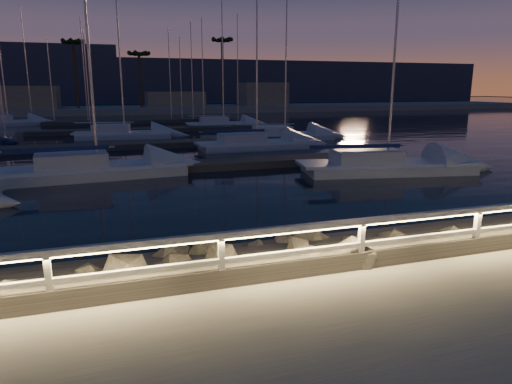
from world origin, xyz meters
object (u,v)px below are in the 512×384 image
sailboat_d (383,164)px  sailboat_k (222,124)px  sailboat_h (254,143)px  sailboat_n (6,122)px  sailboat_g (122,133)px  sailboat_c (93,168)px  guard_rail (315,237)px  sailboat_l (282,135)px

sailboat_d → sailboat_k: 28.79m
sailboat_d → sailboat_h: bearing=118.4°
sailboat_n → sailboat_g: bearing=-73.6°
sailboat_g → sailboat_n: sailboat_g is taller
sailboat_h → sailboat_n: (-20.65, 27.56, 0.03)m
sailboat_k → sailboat_n: 24.68m
sailboat_g → sailboat_k: 13.29m
sailboat_c → sailboat_n: size_ratio=1.10×
guard_rail → sailboat_h: 23.63m
sailboat_h → sailboat_k: size_ratio=1.07×
sailboat_h → sailboat_k: 18.10m
sailboat_d → sailboat_g: (-12.15, 20.93, -0.00)m
sailboat_d → sailboat_n: (-24.16, 38.35, 0.01)m
sailboat_h → sailboat_l: sailboat_h is taller
sailboat_g → sailboat_k: sailboat_g is taller
guard_rail → sailboat_d: 15.39m
sailboat_n → sailboat_d: bearing=-75.9°
sailboat_k → sailboat_n: (-22.75, 9.59, 0.02)m
guard_rail → sailboat_n: (-14.64, 50.39, -0.92)m
sailboat_d → sailboat_n: 45.33m
sailboat_c → sailboat_k: 28.45m
sailboat_l → sailboat_h: bearing=-124.1°
sailboat_g → guard_rail: bearing=-77.7°
sailboat_k → sailboat_l: sailboat_l is taller
sailboat_l → sailboat_n: bearing=143.0°
sailboat_g → sailboat_h: sailboat_h is taller
sailboat_k → sailboat_n: bearing=158.8°
sailboat_h → sailboat_l: 6.47m
sailboat_c → guard_rail: bearing=-78.4°
sailboat_d → sailboat_l: size_ratio=1.08×
sailboat_d → sailboat_l: 15.79m
sailboat_k → sailboat_l: (2.02, -12.98, -0.01)m
sailboat_k → sailboat_l: size_ratio=0.95×
sailboat_g → sailboat_l: 13.76m
sailboat_d → sailboat_c: bearing=177.2°
sailboat_h → sailboat_n: 34.44m
sailboat_c → sailboat_d: sailboat_d is taller
sailboat_k → sailboat_l: 13.14m
guard_rail → sailboat_c: sailboat_c is taller
sailboat_l → sailboat_k: bearing=104.2°
sailboat_d → sailboat_l: (0.61, 15.78, -0.02)m
sailboat_n → sailboat_k: bearing=-41.0°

